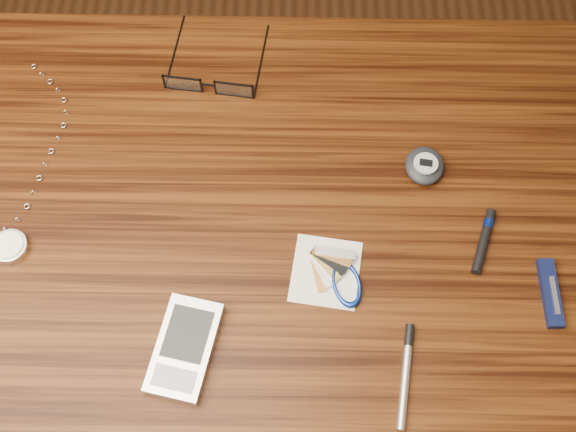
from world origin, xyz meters
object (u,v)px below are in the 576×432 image
pda_phone (185,348)px  notepad_keys (336,276)px  pocket_knife (550,293)px  desk (252,263)px  pedometer (425,166)px  silver_pen (406,367)px  eyeglasses (209,83)px  pocket_watch (12,239)px

pda_phone → notepad_keys: bearing=28.1°
notepad_keys → pocket_knife: (0.26, -0.02, 0.00)m
desk → pda_phone: pda_phone is taller
pda_phone → pedometer: (0.29, 0.25, 0.00)m
pedometer → pocket_knife: size_ratio=0.74×
notepad_keys → silver_pen: size_ratio=0.83×
desk → pedometer: (0.23, 0.09, 0.11)m
pedometer → silver_pen: pedometer is taller
desk → eyeglasses: 0.26m
desk → pedometer: size_ratio=15.54×
notepad_keys → pda_phone: bearing=-151.9°
eyeglasses → pedometer: (0.29, -0.13, -0.00)m
silver_pen → pedometer: bearing=81.9°
pedometer → notepad_keys: size_ratio=0.64×
desk → pedometer: pedometer is taller
desk → pocket_knife: 0.39m
desk → pocket_knife: pocket_knife is taller
pda_phone → notepad_keys: size_ratio=1.28×
eyeglasses → pocket_watch: size_ratio=0.47×
pda_phone → notepad_keys: (0.18, 0.09, -0.00)m
desk → notepad_keys: 0.16m
pocket_knife → pda_phone: bearing=-170.0°
pda_phone → pocket_knife: (0.43, 0.08, -0.00)m
pocket_watch → pda_phone: 0.26m
pda_phone → silver_pen: pda_phone is taller
eyeglasses → pedometer: bearing=-23.6°
pda_phone → pocket_knife: 0.44m
eyeglasses → notepad_keys: (0.17, -0.28, -0.01)m
notepad_keys → pocket_knife: size_ratio=1.17×
pocket_watch → silver_pen: (0.48, -0.15, -0.00)m
pocket_knife → pedometer: bearing=129.2°
pocket_watch → silver_pen: size_ratio=2.52×
pocket_watch → pda_phone: bearing=-30.8°
pocket_knife → pocket_watch: bearing=174.9°
pocket_watch → silver_pen: bearing=-17.5°
silver_pen → pda_phone: bearing=176.1°
eyeglasses → silver_pen: 0.46m
notepad_keys → pocket_knife: same height
desk → pocket_knife: size_ratio=11.56×
pedometer → pocket_knife: 0.22m
pocket_watch → notepad_keys: 0.40m
pocket_watch → pda_phone: (0.23, -0.13, 0.00)m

